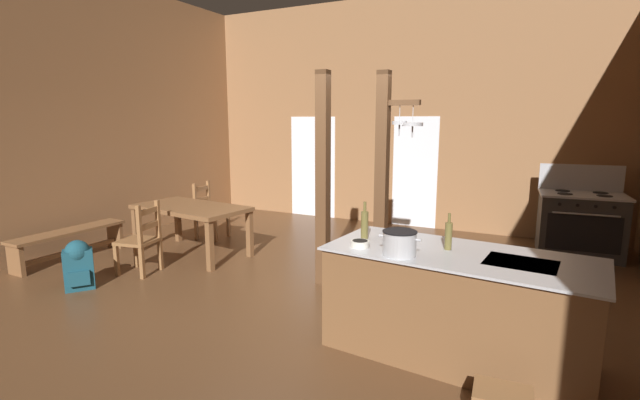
# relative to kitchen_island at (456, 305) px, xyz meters

# --- Properties ---
(ground_plane) EXTENTS (8.57, 9.40, 0.10)m
(ground_plane) POSITION_rel_kitchen_island_xyz_m (-1.97, 0.24, -0.50)
(ground_plane) COLOR brown
(wall_back) EXTENTS (8.57, 0.14, 4.20)m
(wall_back) POSITION_rel_kitchen_island_xyz_m (-1.97, 4.61, 1.65)
(wall_back) COLOR #93663F
(wall_back) RESTS_ON ground_plane
(wall_left) EXTENTS (0.14, 9.40, 4.20)m
(wall_left) POSITION_rel_kitchen_island_xyz_m (-5.93, 0.24, 1.65)
(wall_left) COLOR #93663F
(wall_left) RESTS_ON ground_plane
(glazed_door_back_left) EXTENTS (1.00, 0.01, 2.05)m
(glazed_door_back_left) POSITION_rel_kitchen_island_xyz_m (-3.72, 4.54, 0.57)
(glazed_door_back_left) COLOR white
(glazed_door_back_left) RESTS_ON ground_plane
(glazed_panel_back_right) EXTENTS (0.84, 0.01, 2.05)m
(glazed_panel_back_right) POSITION_rel_kitchen_island_xyz_m (-1.58, 4.54, 0.57)
(glazed_panel_back_right) COLOR white
(glazed_panel_back_right) RESTS_ON ground_plane
(kitchen_island) EXTENTS (2.24, 1.16, 0.91)m
(kitchen_island) POSITION_rel_kitchen_island_xyz_m (0.00, 0.00, 0.00)
(kitchen_island) COLOR brown
(kitchen_island) RESTS_ON ground_plane
(stove_range) EXTENTS (1.20, 0.89, 1.32)m
(stove_range) POSITION_rel_kitchen_island_xyz_m (1.10, 3.80, 0.03)
(stove_range) COLOR #323232
(stove_range) RESTS_ON ground_plane
(support_post_with_pot_rack) EXTENTS (0.54, 0.24, 2.55)m
(support_post_with_pot_rack) POSITION_rel_kitchen_island_xyz_m (-1.13, 1.41, 0.90)
(support_post_with_pot_rack) COLOR brown
(support_post_with_pot_rack) RESTS_ON ground_plane
(support_post_center) EXTENTS (0.14, 0.14, 2.55)m
(support_post_center) POSITION_rel_kitchen_island_xyz_m (-1.77, 1.06, 0.82)
(support_post_center) COLOR brown
(support_post_center) RESTS_ON ground_plane
(dining_table) EXTENTS (1.79, 1.09, 0.74)m
(dining_table) POSITION_rel_kitchen_island_xyz_m (-4.05, 1.26, 0.20)
(dining_table) COLOR brown
(dining_table) RESTS_ON ground_plane
(ladderback_chair_near_window) EXTENTS (0.51, 0.51, 0.95)m
(ladderback_chair_near_window) POSITION_rel_kitchen_island_xyz_m (-4.05, 0.33, -0.00)
(ladderback_chair_near_window) COLOR olive
(ladderback_chair_near_window) RESTS_ON ground_plane
(ladderback_chair_by_post) EXTENTS (0.48, 0.48, 0.95)m
(ladderback_chair_by_post) POSITION_rel_kitchen_island_xyz_m (-4.47, 2.15, -0.00)
(ladderback_chair_by_post) COLOR olive
(ladderback_chair_by_post) RESTS_ON ground_plane
(bench_along_left_wall) EXTENTS (0.40, 1.62, 0.44)m
(bench_along_left_wall) POSITION_rel_kitchen_island_xyz_m (-5.43, 0.27, -0.14)
(bench_along_left_wall) COLOR brown
(bench_along_left_wall) RESTS_ON ground_plane
(backpack) EXTENTS (0.39, 0.39, 0.60)m
(backpack) POSITION_rel_kitchen_island_xyz_m (-4.28, -0.42, -0.14)
(backpack) COLOR #194756
(backpack) RESTS_ON ground_plane
(stockpot_on_counter) EXTENTS (0.35, 0.28, 0.20)m
(stockpot_on_counter) POSITION_rel_kitchen_island_xyz_m (-0.43, -0.28, 0.56)
(stockpot_on_counter) COLOR #B7BABF
(stockpot_on_counter) RESTS_ON kitchen_island
(mixing_bowl_on_counter) EXTENTS (0.16, 0.16, 0.06)m
(mixing_bowl_on_counter) POSITION_rel_kitchen_island_xyz_m (-0.80, -0.20, 0.48)
(mixing_bowl_on_counter) COLOR silver
(mixing_bowl_on_counter) RESTS_ON kitchen_island
(bottle_tall_on_counter) EXTENTS (0.06, 0.06, 0.31)m
(bottle_tall_on_counter) POSITION_rel_kitchen_island_xyz_m (-0.11, 0.07, 0.58)
(bottle_tall_on_counter) COLOR brown
(bottle_tall_on_counter) RESTS_ON kitchen_island
(bottle_short_on_counter) EXTENTS (0.07, 0.07, 0.35)m
(bottle_short_on_counter) POSITION_rel_kitchen_island_xyz_m (-0.86, 0.07, 0.59)
(bottle_short_on_counter) COLOR brown
(bottle_short_on_counter) RESTS_ON kitchen_island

